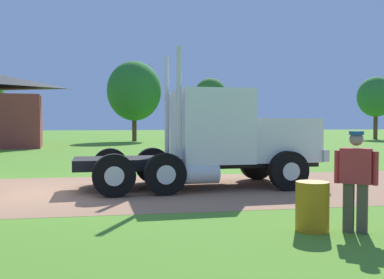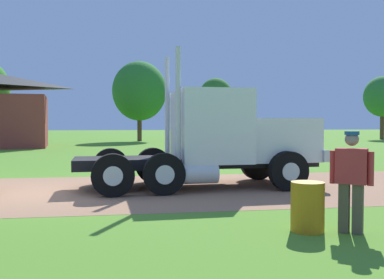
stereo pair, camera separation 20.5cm
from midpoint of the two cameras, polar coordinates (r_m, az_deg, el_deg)
The scene contains 8 objects.
ground_plane at distance 11.91m, azimuth -17.81°, elevation -6.58°, with size 200.00×200.00×0.00m, color #548C28.
dirt_track at distance 11.91m, azimuth -17.81°, elevation -6.56°, with size 120.00×6.22×0.01m, color #A07151.
truck_foreground_white at distance 12.31m, azimuth 4.47°, elevation -0.05°, with size 6.86×2.94×3.73m.
visitor_walking_mid at distance 7.57m, azimuth 20.83°, elevation -4.64°, with size 0.56×0.50×1.66m.
steel_barrel at distance 7.53m, azimuth 15.62°, elevation -8.46°, with size 0.55×0.55×0.82m, color #B27214.
tree_mid at distance 43.23m, azimuth -6.76°, elevation 6.30°, with size 5.28×5.28×7.83m.
tree_right at distance 46.75m, azimuth 3.24°, elevation 5.56°, with size 3.60×3.60×6.58m.
tree_far_right at distance 52.00m, azimuth 23.75°, elevation 5.14°, with size 3.99×3.99×6.87m.
Camera 2 is at (1.93, -11.65, 1.79)m, focal length 40.81 mm.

